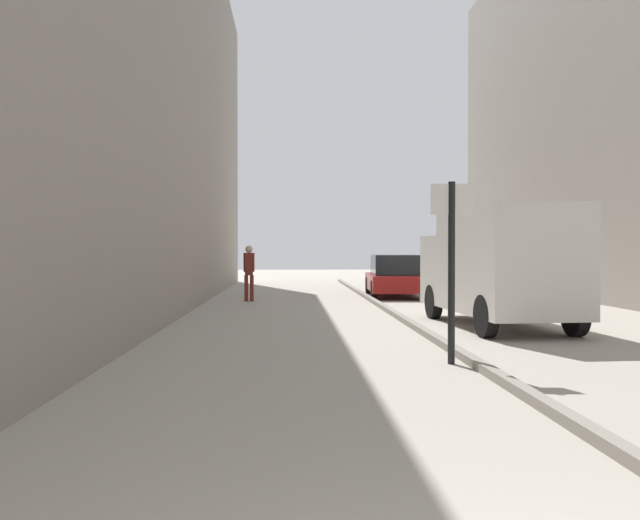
# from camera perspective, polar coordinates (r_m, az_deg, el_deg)

# --- Properties ---
(ground_plane) EXTENTS (80.00, 80.00, 0.00)m
(ground_plane) POSITION_cam_1_polar(r_m,az_deg,el_deg) (13.86, 1.53, -5.86)
(ground_plane) COLOR #A8A093
(building_facade_left) EXTENTS (3.37, 40.00, 12.51)m
(building_facade_left) POSITION_cam_1_polar(r_m,az_deg,el_deg) (15.10, -20.08, 18.68)
(building_facade_left) COLOR gray
(building_facade_left) RESTS_ON ground_plane
(kerb_strip) EXTENTS (0.16, 40.00, 0.12)m
(kerb_strip) POSITION_cam_1_polar(r_m,az_deg,el_deg) (14.06, 7.99, -5.53)
(kerb_strip) COLOR gray
(kerb_strip) RESTS_ON ground_plane
(pedestrian_main_foreground) EXTENTS (0.35, 0.23, 1.76)m
(pedestrian_main_foreground) POSITION_cam_1_polar(r_m,az_deg,el_deg) (20.98, -6.13, -0.79)
(pedestrian_main_foreground) COLOR maroon
(pedestrian_main_foreground) RESTS_ON ground_plane
(delivery_van) EXTENTS (2.25, 5.11, 2.50)m
(delivery_van) POSITION_cam_1_polar(r_m,az_deg,el_deg) (14.47, 15.03, -0.32)
(delivery_van) COLOR silver
(delivery_van) RESTS_ON ground_plane
(parked_car) EXTENTS (2.04, 4.30, 1.45)m
(parked_car) POSITION_cam_1_polar(r_m,az_deg,el_deg) (23.22, 6.43, -1.38)
(parked_car) COLOR maroon
(parked_car) RESTS_ON ground_plane
(street_sign_post) EXTENTS (0.60, 0.10, 2.60)m
(street_sign_post) POSITION_cam_1_polar(r_m,az_deg,el_deg) (9.61, 11.25, 0.36)
(street_sign_post) COLOR black
(street_sign_post) RESTS_ON ground_plane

